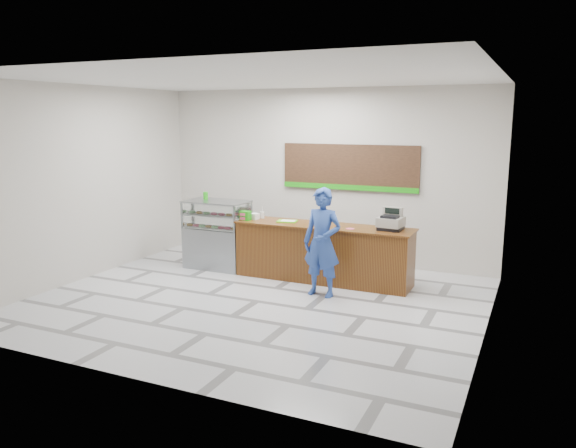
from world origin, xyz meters
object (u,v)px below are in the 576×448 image
at_px(serving_tray, 287,221).
at_px(sales_counter, 323,253).
at_px(cash_register, 391,222).
at_px(customer, 322,242).
at_px(display_case, 217,234).

bearing_deg(serving_tray, sales_counter, -12.92).
bearing_deg(cash_register, customer, -130.02).
height_order(cash_register, customer, customer).
height_order(display_case, serving_tray, display_case).
bearing_deg(display_case, cash_register, 1.35).
relative_size(sales_counter, customer, 1.81).
height_order(sales_counter, display_case, display_case).
relative_size(sales_counter, display_case, 2.45).
bearing_deg(sales_counter, serving_tray, 177.90).
xyz_separation_m(sales_counter, customer, (0.29, -0.81, 0.39)).
bearing_deg(serving_tray, display_case, 170.20).
bearing_deg(sales_counter, cash_register, 3.81).
distance_m(display_case, customer, 2.65).
distance_m(display_case, serving_tray, 1.54).
xyz_separation_m(display_case, serving_tray, (1.50, 0.03, 0.36)).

